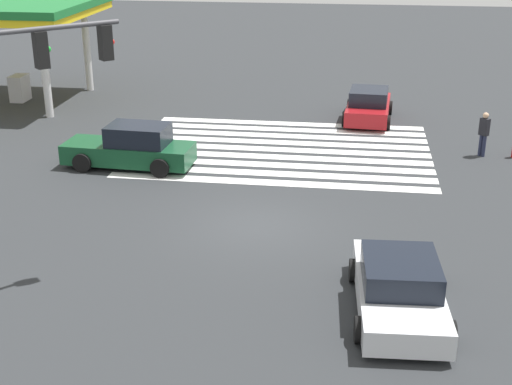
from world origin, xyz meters
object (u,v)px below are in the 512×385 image
(car_0, at_px, (399,287))
(pedestrian, at_px, (484,132))
(car_2, at_px, (131,148))
(car_1, at_px, (368,106))

(car_0, distance_m, pedestrian, 12.92)
(car_2, bearing_deg, pedestrian, -163.38)
(car_0, xyz_separation_m, car_1, (0.59, -16.87, 0.05))
(car_1, relative_size, pedestrian, 2.42)
(car_1, bearing_deg, car_2, 134.89)
(car_0, bearing_deg, car_1, -1.24)
(car_1, bearing_deg, car_0, -174.04)
(car_0, distance_m, car_1, 16.88)
(car_2, bearing_deg, car_1, -135.82)
(car_2, distance_m, pedestrian, 13.64)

